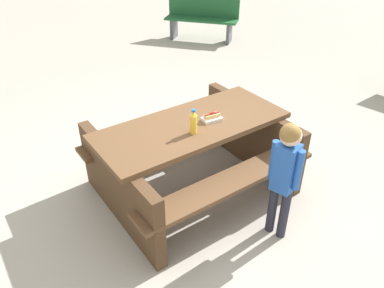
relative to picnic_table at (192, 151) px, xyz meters
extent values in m
plane|color=#ADA599|center=(0.00, 0.00, -0.44)|extent=(30.00, 30.00, 0.00)
cube|color=brown|center=(0.00, 0.00, 0.28)|extent=(1.95, 1.28, 0.05)
cube|color=brown|center=(-0.17, 0.53, -0.01)|extent=(1.80, 0.83, 0.04)
cube|color=brown|center=(0.17, -0.53, -0.01)|extent=(1.80, 0.83, 0.04)
cube|color=#4D3520|center=(0.74, 0.24, -0.09)|extent=(0.53, 1.36, 0.70)
cube|color=#4D3520|center=(-0.74, -0.24, -0.09)|extent=(0.53, 1.36, 0.70)
cylinder|color=yellow|center=(-0.04, -0.17, 0.39)|extent=(0.06, 0.06, 0.17)
cone|color=yellow|center=(-0.04, -0.17, 0.50)|extent=(0.06, 0.06, 0.04)
cylinder|color=blue|center=(-0.04, -0.17, 0.53)|extent=(0.03, 0.03, 0.02)
cube|color=white|center=(0.19, 0.00, 0.32)|extent=(0.20, 0.14, 0.03)
cube|color=#D8B272|center=(0.19, 0.00, 0.35)|extent=(0.16, 0.08, 0.04)
cylinder|color=maroon|center=(0.19, 0.00, 0.37)|extent=(0.14, 0.05, 0.03)
ellipsoid|color=maroon|center=(0.19, 0.00, 0.38)|extent=(0.07, 0.04, 0.01)
cylinder|color=#262633|center=(0.49, -0.76, -0.20)|extent=(0.08, 0.08, 0.50)
cylinder|color=#262633|center=(0.55, -0.86, -0.20)|extent=(0.08, 0.08, 0.50)
cube|color=#2659B2|center=(0.52, -0.81, 0.26)|extent=(0.22, 0.22, 0.42)
cylinder|color=#2659B2|center=(0.46, -0.72, 0.28)|extent=(0.06, 0.06, 0.36)
cylinder|color=#2659B2|center=(0.57, -0.90, 0.28)|extent=(0.06, 0.06, 0.36)
sphere|color=beige|center=(0.52, -0.81, 0.56)|extent=(0.17, 0.17, 0.17)
sphere|color=olive|center=(0.51, -0.82, 0.58)|extent=(0.16, 0.16, 0.16)
cube|color=#1E592D|center=(1.62, 4.63, -0.01)|extent=(1.48, 1.15, 0.04)
cube|color=#1E592D|center=(1.72, 4.78, 0.21)|extent=(1.28, 0.85, 0.40)
cube|color=#4C4C51|center=(1.11, 4.95, -0.24)|extent=(0.25, 0.33, 0.41)
cube|color=#4C4C51|center=(2.12, 4.30, -0.24)|extent=(0.25, 0.33, 0.41)
camera|label=1|loc=(-0.87, -2.84, 2.00)|focal=34.94mm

